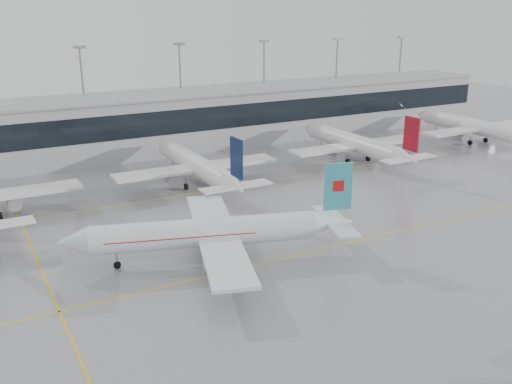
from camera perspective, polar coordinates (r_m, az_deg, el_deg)
ground at (r=73.76m, az=4.51°, el=-6.24°), size 320.00×320.00×0.00m
taxi_line_main at (r=73.76m, az=4.51°, el=-6.23°), size 120.00×0.25×0.01m
taxi_line_north at (r=98.49m, az=-5.04°, el=0.08°), size 120.00×0.25×0.01m
taxi_line_cross at (r=77.51m, az=-21.11°, el=-6.22°), size 0.25×60.00×0.01m
terminal at (r=126.10m, az=-11.07°, el=6.61°), size 180.00×15.00×12.00m
terminal_glass at (r=118.77m, az=-9.97°, el=6.72°), size 180.00×0.20×5.00m
terminal_roof at (r=125.05m, az=-11.24°, el=9.40°), size 182.00×16.00×0.40m
light_masts at (r=130.58m, az=-12.10°, el=10.21°), size 156.40×1.00×22.60m
air_canada_jet at (r=70.64m, az=-4.10°, el=-4.05°), size 36.55×29.96×11.79m
parked_jet_c at (r=100.69m, az=-5.95°, el=2.65°), size 29.64×36.96×11.72m
parked_jet_d at (r=118.21m, az=9.90°, el=4.79°), size 29.64×36.96×11.72m
parked_jet_e at (r=142.33m, az=21.10°, el=6.09°), size 29.64×36.96×11.72m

